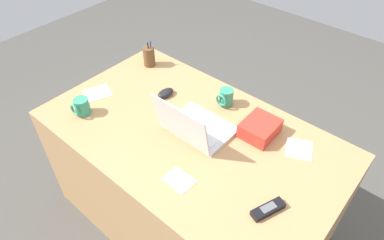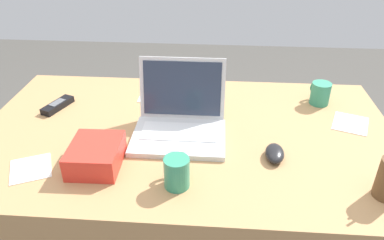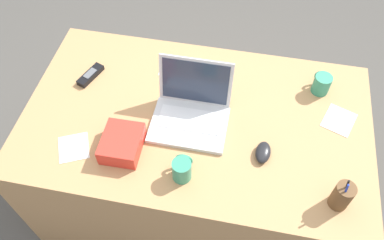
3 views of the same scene
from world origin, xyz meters
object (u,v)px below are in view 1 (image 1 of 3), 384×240
computer_mouse (166,93)px  coffee_mug_tall (226,97)px  coffee_mug_white (82,107)px  pen_holder (149,56)px  snack_bag (260,128)px  cordless_phone (268,209)px  laptop (194,127)px

computer_mouse → coffee_mug_tall: size_ratio=1.08×
coffee_mug_white → coffee_mug_tall: bearing=-133.6°
coffee_mug_tall → pen_holder: 0.57m
coffee_mug_tall → snack_bag: bearing=164.2°
coffee_mug_white → cordless_phone: coffee_mug_white is taller
pen_holder → cordless_phone: bearing=159.0°
laptop → pen_holder: (0.59, -0.28, 0.01)m
computer_mouse → pen_holder: (0.28, -0.15, 0.04)m
pen_holder → coffee_mug_white: bearing=96.9°
laptop → cordless_phone: bearing=164.1°
coffee_mug_white → snack_bag: bearing=-148.9°
coffee_mug_tall → computer_mouse: bearing=27.3°
laptop → coffee_mug_white: 0.59m
coffee_mug_white → snack_bag: (-0.76, -0.46, -0.01)m
snack_bag → coffee_mug_white: bearing=31.1°
laptop → snack_bag: laptop is taller
laptop → computer_mouse: 0.34m
coffee_mug_tall → snack_bag: coffee_mug_tall is taller
cordless_phone → pen_holder: (1.09, -0.42, 0.05)m
cordless_phone → snack_bag: size_ratio=0.84×
pen_holder → snack_bag: 0.83m
coffee_mug_white → pen_holder: bearing=-83.1°
snack_bag → coffee_mug_tall: bearing=-15.8°
cordless_phone → laptop: bearing=-15.9°
pen_holder → snack_bag: pen_holder is taller
coffee_mug_white → laptop: bearing=-153.9°
computer_mouse → cordless_phone: computer_mouse is taller
laptop → coffee_mug_white: (0.53, 0.26, -0.00)m
computer_mouse → pen_holder: size_ratio=0.62×
coffee_mug_white → cordless_phone: (-1.02, -0.12, -0.03)m
laptop → snack_bag: 0.31m
coffee_mug_tall → snack_bag: size_ratio=0.53×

